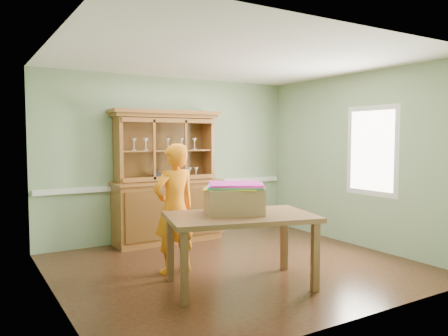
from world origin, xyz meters
TOP-DOWN VIEW (x-y plane):
  - floor at (0.00, 0.00)m, footprint 4.50×4.50m
  - ceiling at (0.00, 0.00)m, footprint 4.50×4.50m
  - wall_back at (0.00, 2.00)m, footprint 4.50×0.00m
  - wall_left at (-2.25, 0.00)m, footprint 0.00×4.00m
  - wall_right at (2.25, 0.00)m, footprint 0.00×4.00m
  - wall_front at (0.00, -2.00)m, footprint 4.50×0.00m
  - chair_rail at (0.00, 1.98)m, footprint 4.41×0.05m
  - framed_map at (-2.23, 0.30)m, footprint 0.03×0.60m
  - window_panel at (2.23, -0.30)m, footprint 0.03×0.96m
  - china_hutch at (-0.20, 1.76)m, footprint 1.81×0.60m
  - dining_table at (-0.36, -0.65)m, footprint 1.84×1.37m
  - cardboard_box at (-0.40, -0.57)m, footprint 0.76×0.69m
  - kite_stack at (-0.36, -0.53)m, footprint 0.82×0.82m
  - person at (-0.80, 0.19)m, footprint 0.64×0.47m

SIDE VIEW (x-z plane):
  - floor at x=0.00m, z-range 0.00..0.00m
  - dining_table at x=-0.36m, z-range 0.31..1.14m
  - china_hutch at x=-0.20m, z-range -0.32..1.82m
  - person at x=-0.80m, z-range 0.00..1.62m
  - chair_rail at x=0.00m, z-range 0.86..0.94m
  - cardboard_box at x=-0.40m, z-range 0.82..1.12m
  - kite_stack at x=-0.36m, z-range 1.12..1.17m
  - wall_back at x=0.00m, z-range -0.90..3.60m
  - wall_left at x=-2.25m, z-range -0.65..3.35m
  - wall_right at x=2.25m, z-range -0.65..3.35m
  - wall_front at x=0.00m, z-range -0.90..3.60m
  - window_panel at x=2.23m, z-range 0.82..2.18m
  - framed_map at x=-2.23m, z-range 1.32..1.78m
  - ceiling at x=0.00m, z-range 2.70..2.70m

